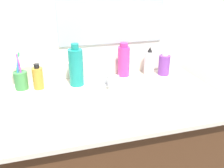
{
  "coord_description": "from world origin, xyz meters",
  "views": [
    {
      "loc": [
        -0.27,
        -0.99,
        1.33
      ],
      "look_at": [
        0.0,
        0.0,
        0.88
      ],
      "focal_mm": 39.48,
      "sensor_mm": 36.0,
      "label": 1
    }
  ],
  "objects_px": {
    "bottle_oil_amber": "(38,78)",
    "bottle_lotion_white": "(149,62)",
    "bottle_soap_pink": "(124,61)",
    "faucet": "(107,81)",
    "cup_green": "(21,80)",
    "bottle_cream_purple": "(164,64)",
    "bottle_mouthwash_teal": "(76,67)"
  },
  "relations": [
    {
      "from": "bottle_oil_amber",
      "to": "bottle_lotion_white",
      "type": "xyz_separation_m",
      "value": [
        0.61,
        0.03,
        0.01
      ]
    },
    {
      "from": "bottle_oil_amber",
      "to": "bottle_soap_pink",
      "type": "xyz_separation_m",
      "value": [
        0.47,
        0.05,
        0.03
      ]
    },
    {
      "from": "faucet",
      "to": "bottle_soap_pink",
      "type": "xyz_separation_m",
      "value": [
        0.13,
        0.12,
        0.06
      ]
    },
    {
      "from": "faucet",
      "to": "bottle_oil_amber",
      "type": "bearing_deg",
      "value": 169.42
    },
    {
      "from": "bottle_soap_pink",
      "to": "bottle_oil_amber",
      "type": "bearing_deg",
      "value": -173.43
    },
    {
      "from": "cup_green",
      "to": "bottle_cream_purple",
      "type": "bearing_deg",
      "value": -0.85
    },
    {
      "from": "bottle_lotion_white",
      "to": "cup_green",
      "type": "relative_size",
      "value": 0.86
    },
    {
      "from": "faucet",
      "to": "bottle_mouthwash_teal",
      "type": "relative_size",
      "value": 0.73
    },
    {
      "from": "faucet",
      "to": "bottle_cream_purple",
      "type": "distance_m",
      "value": 0.36
    },
    {
      "from": "faucet",
      "to": "bottle_oil_amber",
      "type": "xyz_separation_m",
      "value": [
        -0.34,
        0.06,
        0.03
      ]
    },
    {
      "from": "bottle_mouthwash_teal",
      "to": "bottle_soap_pink",
      "type": "bearing_deg",
      "value": 11.99
    },
    {
      "from": "bottle_lotion_white",
      "to": "bottle_soap_pink",
      "type": "xyz_separation_m",
      "value": [
        -0.15,
        0.02,
        0.02
      ]
    },
    {
      "from": "bottle_soap_pink",
      "to": "faucet",
      "type": "bearing_deg",
      "value": -138.05
    },
    {
      "from": "faucet",
      "to": "bottle_oil_amber",
      "type": "height_order",
      "value": "bottle_oil_amber"
    },
    {
      "from": "bottle_lotion_white",
      "to": "bottle_soap_pink",
      "type": "bearing_deg",
      "value": 172.12
    },
    {
      "from": "faucet",
      "to": "cup_green",
      "type": "xyz_separation_m",
      "value": [
        -0.42,
        0.08,
        0.02
      ]
    },
    {
      "from": "bottle_oil_amber",
      "to": "bottle_cream_purple",
      "type": "relative_size",
      "value": 0.94
    },
    {
      "from": "bottle_mouthwash_teal",
      "to": "cup_green",
      "type": "height_order",
      "value": "bottle_mouthwash_teal"
    },
    {
      "from": "bottle_cream_purple",
      "to": "cup_green",
      "type": "relative_size",
      "value": 0.73
    },
    {
      "from": "bottle_cream_purple",
      "to": "bottle_mouthwash_teal",
      "type": "bearing_deg",
      "value": -178.84
    },
    {
      "from": "bottle_soap_pink",
      "to": "bottle_cream_purple",
      "type": "distance_m",
      "value": 0.23
    },
    {
      "from": "bottle_soap_pink",
      "to": "cup_green",
      "type": "bearing_deg",
      "value": -176.19
    },
    {
      "from": "cup_green",
      "to": "bottle_oil_amber",
      "type": "bearing_deg",
      "value": -11.64
    },
    {
      "from": "bottle_cream_purple",
      "to": "bottle_lotion_white",
      "type": "bearing_deg",
      "value": 160.91
    },
    {
      "from": "bottle_soap_pink",
      "to": "bottle_mouthwash_teal",
      "type": "bearing_deg",
      "value": -168.01
    },
    {
      "from": "bottle_cream_purple",
      "to": "bottle_oil_amber",
      "type": "bearing_deg",
      "value": -179.54
    },
    {
      "from": "bottle_mouthwash_teal",
      "to": "bottle_oil_amber",
      "type": "bearing_deg",
      "value": 178.63
    },
    {
      "from": "bottle_oil_amber",
      "to": "bottle_lotion_white",
      "type": "height_order",
      "value": "bottle_lotion_white"
    },
    {
      "from": "bottle_cream_purple",
      "to": "faucet",
      "type": "bearing_deg",
      "value": -169.14
    },
    {
      "from": "bottle_oil_amber",
      "to": "cup_green",
      "type": "relative_size",
      "value": 0.69
    },
    {
      "from": "faucet",
      "to": "bottle_lotion_white",
      "type": "xyz_separation_m",
      "value": [
        0.28,
        0.1,
        0.04
      ]
    },
    {
      "from": "faucet",
      "to": "bottle_cream_purple",
      "type": "xyz_separation_m",
      "value": [
        0.36,
        0.07,
        0.03
      ]
    }
  ]
}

